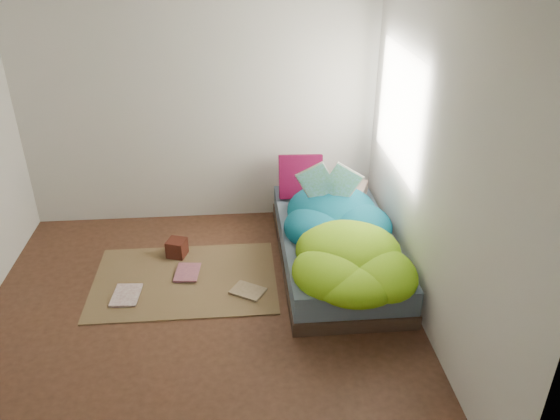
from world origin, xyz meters
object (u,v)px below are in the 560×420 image
object	(u,v)px
wooden_box	(177,248)
floor_book_b	(176,273)
floor_book_a	(113,295)
pillow_magenta	(301,176)
bed	(336,247)
open_book	(330,173)

from	to	relation	value
wooden_box	floor_book_b	world-z (taller)	wooden_box
floor_book_b	floor_book_a	bearing A→B (deg)	-143.63
pillow_magenta	floor_book_b	size ratio (longest dim) A/B	1.51
wooden_box	floor_book_a	world-z (taller)	wooden_box
wooden_box	floor_book_b	size ratio (longest dim) A/B	0.57
pillow_magenta	wooden_box	xyz separation A→B (m)	(-1.22, -0.50, -0.46)
bed	floor_book_b	world-z (taller)	bed
wooden_box	bed	bearing A→B (deg)	-8.84
bed	wooden_box	xyz separation A→B (m)	(-1.47, 0.23, -0.07)
bed	wooden_box	world-z (taller)	bed
pillow_magenta	wooden_box	world-z (taller)	pillow_magenta
open_book	floor_book_b	bearing A→B (deg)	-159.79
pillow_magenta	open_book	xyz separation A→B (m)	(0.19, -0.52, 0.27)
pillow_magenta	floor_book_b	distance (m)	1.55
floor_book_b	pillow_magenta	bearing A→B (deg)	39.62
pillow_magenta	bed	bearing A→B (deg)	-69.33
bed	pillow_magenta	bearing A→B (deg)	108.46
floor_book_a	bed	bearing A→B (deg)	14.88
open_book	floor_book_b	world-z (taller)	open_book
open_book	floor_book_a	world-z (taller)	open_book
open_book	wooden_box	size ratio (longest dim) A/B	2.87
floor_book_a	open_book	bearing A→B (deg)	20.98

